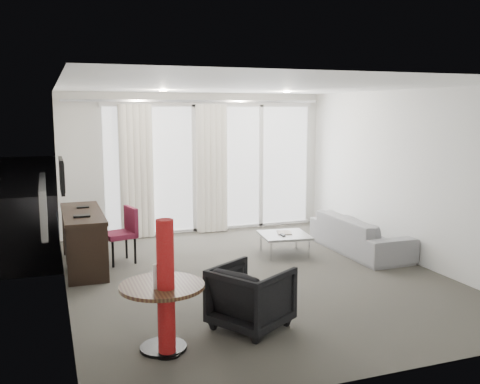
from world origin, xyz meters
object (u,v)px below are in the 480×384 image
object	(u,v)px
round_table	(163,317)
rattan_chair_b	(264,187)
red_lamp	(166,288)
sofa	(360,234)
tub_armchair	(251,297)
rattan_chair_a	(212,192)
desk	(83,240)
desk_chair	(119,235)
coffee_table	(284,244)

from	to	relation	value
round_table	rattan_chair_b	size ratio (longest dim) A/B	0.90
red_lamp	sofa	xyz separation A→B (m)	(3.76, 2.58, -0.36)
red_lamp	tub_armchair	bearing A→B (deg)	18.66
round_table	rattan_chair_a	size ratio (longest dim) A/B	0.91
desk	desk_chair	world-z (taller)	desk_chair
sofa	rattan_chair_b	world-z (taller)	rattan_chair_b
round_table	rattan_chair_b	xyz separation A→B (m)	(3.90, 6.85, 0.13)
desk	red_lamp	bearing A→B (deg)	-80.51
tub_armchair	sofa	xyz separation A→B (m)	(2.78, 2.25, -0.04)
sofa	rattan_chair_a	bearing A→B (deg)	16.46
coffee_table	rattan_chair_b	distance (m)	4.37
sofa	desk_chair	bearing A→B (deg)	79.63
round_table	desk	bearing A→B (deg)	99.70
desk_chair	rattan_chair_a	size ratio (longest dim) A/B	0.94
round_table	coffee_table	size ratio (longest dim) A/B	1.10
rattan_chair_a	desk	bearing A→B (deg)	-112.52
sofa	round_table	bearing A→B (deg)	123.04
sofa	rattan_chair_b	bearing A→B (deg)	-1.78
desk_chair	red_lamp	size ratio (longest dim) A/B	0.65
desk	rattan_chair_a	bearing A→B (deg)	49.28
coffee_table	desk	bearing A→B (deg)	173.36
sofa	rattan_chair_a	xyz separation A→B (m)	(-1.23, 4.17, 0.16)
tub_armchair	desk_chair	bearing A→B (deg)	-13.28
coffee_table	sofa	bearing A→B (deg)	-11.95
red_lamp	rattan_chair_a	world-z (taller)	red_lamp
tub_armchair	round_table	bearing A→B (deg)	69.51
rattan_chair_b	sofa	bearing A→B (deg)	-110.27
tub_armchair	coffee_table	distance (m)	2.95
coffee_table	sofa	world-z (taller)	sofa
desk_chair	red_lamp	distance (m)	3.28
rattan_chair_a	rattan_chair_b	world-z (taller)	rattan_chair_b
coffee_table	rattan_chair_a	bearing A→B (deg)	90.01
coffee_table	rattan_chair_a	world-z (taller)	rattan_chair_a
desk_chair	rattan_chair_b	xyz separation A→B (m)	(3.90, 3.71, 0.03)
desk	desk_chair	size ratio (longest dim) A/B	2.09
round_table	red_lamp	xyz separation A→B (m)	(0.01, -0.13, 0.33)
rattan_chair_b	desk_chair	bearing A→B (deg)	-154.91
desk_chair	red_lamp	xyz separation A→B (m)	(0.01, -3.27, 0.23)
round_table	rattan_chair_a	bearing A→B (deg)	69.05
rattan_chair_b	rattan_chair_a	bearing A→B (deg)	171.07
round_table	desk_chair	bearing A→B (deg)	89.95
red_lamp	sofa	distance (m)	4.57
tub_armchair	rattan_chair_a	xyz separation A→B (m)	(1.54, 6.42, 0.11)
round_table	tub_armchair	distance (m)	1.01
red_lamp	sofa	bearing A→B (deg)	34.50
desk_chair	sofa	size ratio (longest dim) A/B	0.42
red_lamp	rattan_chair_b	world-z (taller)	red_lamp
desk_chair	rattan_chair_a	xyz separation A→B (m)	(2.53, 3.48, 0.03)
desk_chair	rattan_chair_a	distance (m)	4.30
tub_armchair	sofa	distance (m)	3.57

